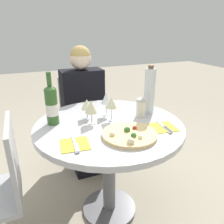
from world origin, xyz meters
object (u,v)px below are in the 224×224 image
object	(u,v)px
chair_behind_diner	(82,120)
seated_diner	(85,115)
pizza_large	(129,134)
wine_bottle	(52,105)
dining_table	(109,140)
tall_carafe	(149,91)

from	to	relation	value
chair_behind_diner	seated_diner	world-z (taller)	seated_diner
chair_behind_diner	seated_diner	distance (m)	0.18
chair_behind_diner	pizza_large	size ratio (longest dim) A/B	2.67
wine_bottle	chair_behind_diner	bearing A→B (deg)	61.80
wine_bottle	dining_table	bearing A→B (deg)	-21.81
chair_behind_diner	dining_table	bearing A→B (deg)	87.86
chair_behind_diner	seated_diner	xyz separation A→B (m)	(-0.00, -0.14, 0.11)
seated_diner	pizza_large	size ratio (longest dim) A/B	3.64
dining_table	chair_behind_diner	world-z (taller)	chair_behind_diner
chair_behind_diner	wine_bottle	distance (m)	0.89
chair_behind_diner	seated_diner	bearing A→B (deg)	90.00
pizza_large	wine_bottle	size ratio (longest dim) A/B	0.95
dining_table	seated_diner	bearing A→B (deg)	87.42
seated_diner	tall_carafe	bearing A→B (deg)	116.74
chair_behind_diner	wine_bottle	xyz separation A→B (m)	(-0.37, -0.68, 0.44)
pizza_large	tall_carafe	size ratio (longest dim) A/B	0.93
dining_table	wine_bottle	world-z (taller)	wine_bottle
dining_table	pizza_large	xyz separation A→B (m)	(0.04, -0.22, 0.14)
dining_table	wine_bottle	bearing A→B (deg)	158.19
dining_table	tall_carafe	world-z (taller)	tall_carafe
dining_table	pizza_large	distance (m)	0.26
tall_carafe	seated_diner	bearing A→B (deg)	116.74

